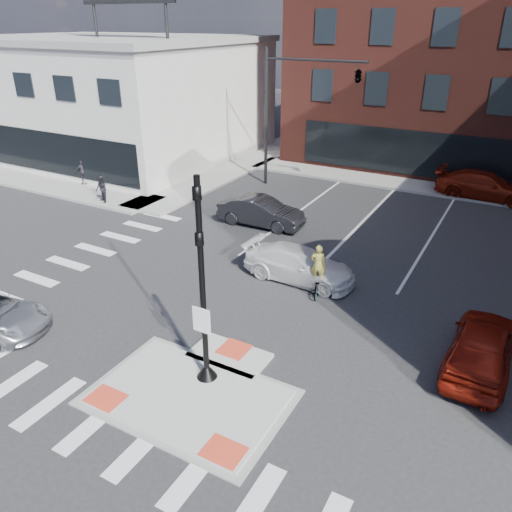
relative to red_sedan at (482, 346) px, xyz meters
The scene contains 16 objects.
ground 8.35m from the red_sedan, 144.45° to the right, with size 120.00×120.00×0.00m, color #28282B.
refuge_island 8.50m from the red_sedan, 143.03° to the right, with size 5.40×4.65×0.13m.
sidewalk_nw 25.75m from the red_sedan, 156.05° to the left, with size 23.50×20.50×0.15m.
sidewalk_n 17.59m from the red_sedan, 102.37° to the left, with size 26.00×3.00×0.15m, color gray.
building_nw 32.68m from the red_sedan, 152.21° to the left, with size 20.40×16.40×14.40m.
building_n 28.31m from the red_sedan, 97.90° to the left, with size 24.40×18.40×15.50m.
building_far_left 48.56m from the red_sedan, 102.86° to the left, with size 10.00×12.00×10.00m, color slate.
signal_pole 8.25m from the red_sedan, 146.73° to the right, with size 0.60×0.60×5.98m.
mast_arm_signal 17.55m from the red_sedan, 127.87° to the left, with size 6.10×2.24×8.00m.
red_sedan is the anchor object (origin of this frame).
white_pickup 7.46m from the red_sedan, 160.63° to the left, with size 1.84×4.54×1.32m, color white.
bg_car_dark 13.07m from the red_sedan, 148.49° to the left, with size 1.51×4.33×1.43m, color black.
bg_car_red 16.77m from the red_sedan, 96.34° to the left, with size 2.19×5.39×1.56m, color maroon.
cyclist 6.22m from the red_sedan, 163.52° to the left, with size 0.97×1.64×2.01m.
pedestrian_a 20.95m from the red_sedan, 165.72° to the left, with size 0.74×0.58×1.53m, color black.
pedestrian_b 24.88m from the red_sedan, 163.26° to the left, with size 0.88×0.37×1.51m, color #37313C.
Camera 1 is at (6.82, -8.94, 9.46)m, focal length 35.00 mm.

